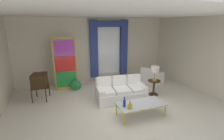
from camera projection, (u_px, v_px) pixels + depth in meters
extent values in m
plane|color=silver|center=(119.00, 106.00, 5.69)|extent=(16.00, 16.00, 0.00)
cube|color=beige|center=(95.00, 50.00, 8.05)|extent=(8.00, 0.12, 3.00)
cube|color=beige|center=(194.00, 54.00, 7.07)|extent=(0.12, 7.00, 3.00)
cube|color=white|center=(111.00, 14.00, 5.61)|extent=(8.00, 7.60, 0.04)
cube|color=white|center=(109.00, 48.00, 8.20)|extent=(1.10, 0.02, 2.50)
cylinder|color=gold|center=(109.00, 21.00, 7.78)|extent=(2.00, 0.04, 0.04)
cube|color=navy|center=(94.00, 50.00, 7.85)|extent=(0.36, 0.12, 2.70)
cube|color=navy|center=(124.00, 48.00, 8.37)|extent=(0.36, 0.12, 2.70)
cube|color=navy|center=(109.00, 24.00, 7.79)|extent=(1.80, 0.10, 0.28)
cube|color=white|center=(121.00, 95.00, 6.12)|extent=(1.82, 1.07, 0.38)
cube|color=white|center=(118.00, 87.00, 6.41)|extent=(1.75, 0.37, 0.78)
cube|color=white|center=(141.00, 91.00, 6.29)|extent=(0.28, 0.87, 0.56)
cube|color=white|center=(100.00, 95.00, 5.90)|extent=(0.28, 0.87, 0.56)
cube|color=white|center=(136.00, 88.00, 6.15)|extent=(0.60, 0.79, 0.12)
cube|color=white|center=(133.00, 80.00, 6.39)|extent=(0.52, 0.19, 0.40)
cube|color=white|center=(121.00, 89.00, 6.00)|extent=(0.60, 0.79, 0.12)
cube|color=white|center=(119.00, 81.00, 6.24)|extent=(0.52, 0.19, 0.40)
cube|color=white|center=(106.00, 91.00, 5.86)|extent=(0.60, 0.79, 0.12)
cube|color=white|center=(104.00, 82.00, 6.10)|extent=(0.52, 0.19, 0.40)
cube|color=silver|center=(141.00, 104.00, 5.02)|extent=(1.43, 0.67, 0.02)
cube|color=gold|center=(136.00, 100.00, 5.31)|extent=(1.43, 0.04, 0.03)
cube|color=gold|center=(147.00, 109.00, 4.74)|extent=(1.43, 0.04, 0.03)
cube|color=gold|center=(120.00, 108.00, 4.79)|extent=(0.04, 0.67, 0.03)
cube|color=gold|center=(160.00, 101.00, 5.26)|extent=(0.04, 0.67, 0.03)
cylinder|color=gold|center=(117.00, 109.00, 5.11)|extent=(0.04, 0.04, 0.38)
cylinder|color=gold|center=(154.00, 102.00, 5.57)|extent=(0.04, 0.04, 0.38)
cylinder|color=gold|center=(125.00, 119.00, 4.58)|extent=(0.04, 0.04, 0.38)
cylinder|color=gold|center=(165.00, 111.00, 5.04)|extent=(0.04, 0.04, 0.38)
cylinder|color=navy|center=(124.00, 103.00, 4.80)|extent=(0.08, 0.08, 0.20)
cylinder|color=navy|center=(124.00, 99.00, 4.76)|extent=(0.03, 0.03, 0.06)
sphere|color=navy|center=(124.00, 98.00, 4.75)|extent=(0.05, 0.05, 0.05)
cylinder|color=gold|center=(130.00, 106.00, 4.71)|extent=(0.13, 0.13, 0.11)
cylinder|color=gold|center=(130.00, 104.00, 4.69)|extent=(0.05, 0.05, 0.05)
sphere|color=gold|center=(130.00, 102.00, 4.67)|extent=(0.06, 0.06, 0.06)
cube|color=#382314|center=(40.00, 87.00, 6.10)|extent=(0.62, 0.54, 0.03)
cylinder|color=#382314|center=(32.00, 97.00, 5.87)|extent=(0.04, 0.04, 0.50)
cylinder|color=#382314|center=(36.00, 91.00, 6.40)|extent=(0.04, 0.04, 0.50)
cylinder|color=#382314|center=(46.00, 96.00, 5.94)|extent=(0.04, 0.04, 0.50)
cylinder|color=#382314|center=(49.00, 90.00, 6.47)|extent=(0.04, 0.04, 0.50)
cube|color=#382314|center=(39.00, 80.00, 6.03)|extent=(0.58, 0.65, 0.48)
cube|color=black|center=(32.00, 80.00, 6.00)|extent=(0.09, 0.39, 0.30)
cylinder|color=gold|center=(32.00, 86.00, 5.97)|extent=(0.02, 0.04, 0.04)
cylinder|color=gold|center=(34.00, 84.00, 6.12)|extent=(0.02, 0.04, 0.04)
cylinder|color=silver|center=(38.00, 69.00, 5.92)|extent=(0.03, 0.13, 0.34)
cylinder|color=silver|center=(38.00, 69.00, 5.92)|extent=(0.03, 0.13, 0.34)
cube|color=white|center=(152.00, 80.00, 7.79)|extent=(1.06, 1.06, 0.40)
cube|color=white|center=(153.00, 75.00, 7.72)|extent=(0.91, 0.91, 0.10)
cube|color=white|center=(149.00, 77.00, 7.52)|extent=(0.51, 0.81, 0.80)
cube|color=white|center=(147.00, 76.00, 7.99)|extent=(0.75, 0.47, 0.58)
cube|color=white|center=(159.00, 79.00, 7.55)|extent=(0.75, 0.47, 0.58)
cube|color=gold|center=(54.00, 65.00, 6.80)|extent=(0.05, 0.05, 2.20)
cube|color=gold|center=(76.00, 63.00, 7.10)|extent=(0.05, 0.05, 2.20)
cube|color=gold|center=(63.00, 38.00, 6.67)|extent=(0.90, 0.05, 0.06)
cube|color=gold|center=(67.00, 88.00, 7.23)|extent=(0.90, 0.05, 0.10)
cube|color=#238E3D|center=(67.00, 79.00, 7.13)|extent=(0.82, 0.02, 0.64)
cube|color=red|center=(65.00, 64.00, 6.95)|extent=(0.82, 0.02, 0.64)
cube|color=purple|center=(64.00, 48.00, 6.77)|extent=(0.82, 0.02, 0.64)
cylinder|color=beige|center=(76.00, 89.00, 7.17)|extent=(0.16, 0.16, 0.06)
ellipsoid|color=#105079|center=(76.00, 86.00, 7.14)|extent=(0.18, 0.32, 0.20)
sphere|color=#105079|center=(75.00, 83.00, 7.24)|extent=(0.09, 0.09, 0.09)
cone|color=gold|center=(75.00, 82.00, 7.30)|extent=(0.02, 0.04, 0.02)
cone|color=#2B894B|center=(77.00, 85.00, 6.96)|extent=(0.44, 0.40, 0.50)
cylinder|color=#382314|center=(154.00, 81.00, 6.48)|extent=(0.48, 0.48, 0.03)
cylinder|color=#382314|center=(154.00, 88.00, 6.56)|extent=(0.08, 0.08, 0.55)
cylinder|color=#382314|center=(153.00, 94.00, 6.63)|extent=(0.36, 0.36, 0.03)
cylinder|color=#B29338|center=(154.00, 80.00, 6.47)|extent=(0.18, 0.18, 0.04)
cylinder|color=#B29338|center=(155.00, 75.00, 6.42)|extent=(0.03, 0.03, 0.36)
cylinder|color=silver|center=(155.00, 69.00, 6.35)|extent=(0.32, 0.32, 0.22)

